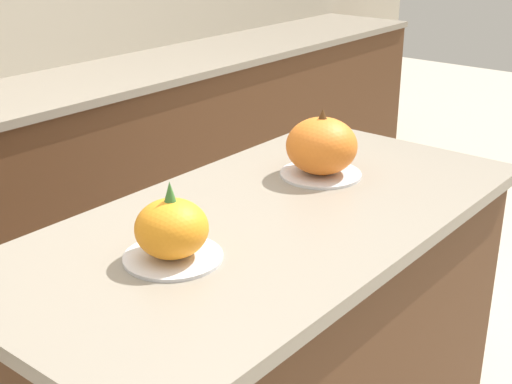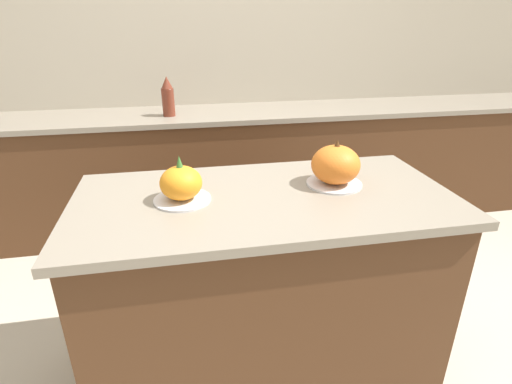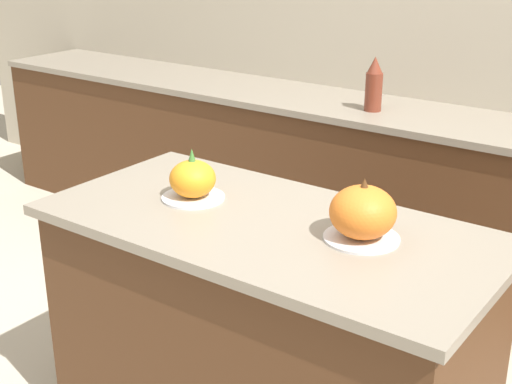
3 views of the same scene
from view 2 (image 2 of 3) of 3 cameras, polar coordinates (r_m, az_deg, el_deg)
ground_plane at (r=2.09m, az=1.06°, el=-23.37°), size 12.00×12.00×0.00m
wall_back at (r=3.25m, az=-5.80°, el=18.72°), size 8.00×0.06×2.50m
kitchen_island at (r=1.78m, az=1.17°, el=-13.56°), size 1.48×0.73×0.89m
back_counter at (r=3.11m, az=-4.61°, el=3.31°), size 6.00×0.60×0.89m
pumpkin_cake_left at (r=1.52m, az=-10.65°, el=1.07°), size 0.22×0.22×0.18m
pumpkin_cake_right at (r=1.66m, az=11.29°, el=3.70°), size 0.23×0.23×0.19m
bottle_tall at (r=2.88m, az=-12.48°, el=13.09°), size 0.09×0.09×0.27m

